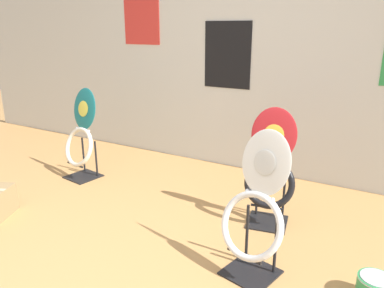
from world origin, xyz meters
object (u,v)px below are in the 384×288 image
toilet_seat_display_teal_sax (81,137)px  paint_can (375,288)px  toilet_seat_display_white_plain (255,216)px  toilet_seat_display_crimson_swirl (270,174)px

toilet_seat_display_teal_sax → paint_can: size_ratio=4.57×
toilet_seat_display_white_plain → toilet_seat_display_crimson_swirl: bearing=100.8°
toilet_seat_display_teal_sax → toilet_seat_display_crimson_swirl: toilet_seat_display_crimson_swirl is taller
toilet_seat_display_white_plain → paint_can: 0.71m
toilet_seat_display_teal_sax → paint_can: toilet_seat_display_teal_sax is taller
toilet_seat_display_crimson_swirl → paint_can: size_ratio=4.57×
paint_can → toilet_seat_display_white_plain: bearing=-171.6°
toilet_seat_display_white_plain → paint_can: (0.64, 0.09, -0.29)m
toilet_seat_display_teal_sax → paint_can: 2.65m
toilet_seat_display_crimson_swirl → paint_can: toilet_seat_display_crimson_swirl is taller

